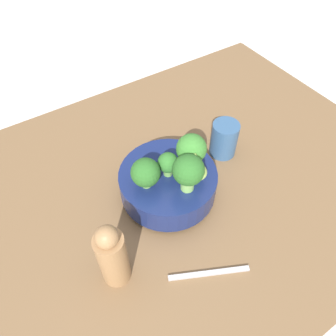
{
  "coord_description": "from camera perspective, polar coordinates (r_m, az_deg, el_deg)",
  "views": [
    {
      "loc": [
        -0.29,
        -0.41,
        0.67
      ],
      "look_at": [
        -0.04,
        -0.02,
        0.13
      ],
      "focal_mm": 35.0,
      "sensor_mm": 36.0,
      "label": 1
    }
  ],
  "objects": [
    {
      "name": "broccoli_floret_left",
      "position": [
        0.68,
        -3.92,
        -0.85
      ],
      "size": [
        0.06,
        0.06,
        0.07
      ],
      "color": "#6BA34C",
      "rests_on": "bowl"
    },
    {
      "name": "pepper_mill",
      "position": [
        0.63,
        -9.68,
        -14.85
      ],
      "size": [
        0.06,
        0.06,
        0.18
      ],
      "color": "#997047",
      "rests_on": "table"
    },
    {
      "name": "cup",
      "position": [
        0.86,
        9.75,
        5.0
      ],
      "size": [
        0.07,
        0.07,
        0.1
      ],
      "color": "#33567F",
      "rests_on": "table"
    },
    {
      "name": "bowl",
      "position": [
        0.76,
        0.0,
        -2.62
      ],
      "size": [
        0.22,
        0.22,
        0.08
      ],
      "color": "navy",
      "rests_on": "table"
    },
    {
      "name": "fork",
      "position": [
        0.7,
        7.15,
        -17.71
      ],
      "size": [
        0.15,
        0.08,
        0.01
      ],
      "color": "#B2B2B7",
      "rests_on": "table"
    },
    {
      "name": "table",
      "position": [
        0.83,
        1.54,
        -3.14
      ],
      "size": [
        1.17,
        0.86,
        0.03
      ],
      "color": "brown",
      "rests_on": "ground_plane"
    },
    {
      "name": "broccoli_floret_right",
      "position": [
        0.7,
        4.09,
        3.17
      ],
      "size": [
        0.07,
        0.07,
        0.09
      ],
      "color": "#6BA34C",
      "rests_on": "bowl"
    },
    {
      "name": "ground_plane",
      "position": [
        0.84,
        1.52,
        -3.77
      ],
      "size": [
        6.0,
        6.0,
        0.0
      ],
      "primitive_type": "plane",
      "color": "silver"
    },
    {
      "name": "broccoli_floret_front",
      "position": [
        0.66,
        3.56,
        -0.55
      ],
      "size": [
        0.07,
        0.07,
        0.09
      ],
      "color": "#7AB256",
      "rests_on": "bowl"
    },
    {
      "name": "romanesco_piece_near",
      "position": [
        0.68,
        4.41,
        0.68
      ],
      "size": [
        0.06,
        0.06,
        0.08
      ],
      "color": "#6BA34C",
      "rests_on": "bowl"
    },
    {
      "name": "broccoli_floret_center",
      "position": [
        0.7,
        0.0,
        0.83
      ],
      "size": [
        0.05,
        0.05,
        0.06
      ],
      "color": "#6BA34C",
      "rests_on": "bowl"
    }
  ]
}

